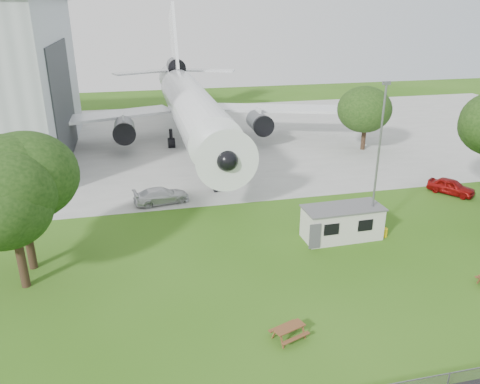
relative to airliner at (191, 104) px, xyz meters
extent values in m
plane|color=#477521|center=(2.00, -35.86, -5.27)|extent=(160.00, 160.00, 0.00)
cube|color=#B7B7B2|center=(2.00, 2.14, -5.25)|extent=(120.00, 46.00, 0.03)
cube|color=#2D3033|center=(-14.93, -2.86, 1.48)|extent=(0.16, 16.00, 12.96)
cylinder|color=white|center=(0.00, -1.86, -0.17)|extent=(5.40, 34.00, 5.40)
cone|color=white|center=(0.00, -20.86, -0.17)|extent=(5.40, 5.50, 5.40)
cone|color=white|center=(0.00, 19.14, 0.63)|extent=(4.86, 9.00, 4.86)
cube|color=white|center=(-12.50, 1.34, -1.37)|extent=(21.36, 10.77, 0.36)
cube|color=white|center=(12.50, 1.34, -1.37)|extent=(21.36, 10.77, 0.36)
cube|color=white|center=(0.00, 19.14, 6.33)|extent=(0.46, 9.96, 12.17)
cylinder|color=#515459|center=(-8.50, -2.36, -2.27)|extent=(2.50, 4.20, 2.50)
cylinder|color=#515459|center=(8.50, -2.36, -2.27)|extent=(2.50, 4.20, 2.50)
cylinder|color=#515459|center=(0.00, 18.14, 2.63)|extent=(2.60, 4.50, 2.60)
cylinder|color=black|center=(0.00, -17.36, -4.07)|extent=(0.36, 0.36, 2.40)
cylinder|color=black|center=(-2.80, -0.86, -4.07)|extent=(0.44, 0.44, 2.40)
cylinder|color=black|center=(2.80, -0.86, -4.07)|extent=(0.44, 0.44, 2.40)
cube|color=beige|center=(7.92, -29.32, -4.02)|extent=(6.07, 2.67, 2.50)
cube|color=#59595B|center=(7.92, -29.32, -2.71)|extent=(6.27, 2.88, 0.12)
cylinder|color=gold|center=(11.32, -29.92, -4.92)|extent=(0.50, 0.50, 0.70)
cylinder|color=slate|center=(10.20, -29.66, 0.73)|extent=(0.16, 0.16, 12.00)
cylinder|color=#382619|center=(-14.93, -28.74, -3.35)|extent=(0.56, 0.56, 3.83)
sphere|color=#34561C|center=(-14.93, -28.74, 1.33)|extent=(7.61, 7.61, 7.61)
cylinder|color=#382619|center=(-14.99, -31.12, -3.56)|extent=(0.56, 0.56, 3.43)
sphere|color=#34561C|center=(-14.99, -31.12, 0.63)|extent=(7.46, 7.46, 7.46)
cylinder|color=#382619|center=(20.80, -7.35, -3.67)|extent=(0.56, 0.56, 3.20)
sphere|color=#34561C|center=(20.80, -7.35, 0.25)|extent=(6.64, 6.64, 6.64)
imported|color=maroon|center=(22.15, -23.13, -4.53)|extent=(3.96, 4.53, 1.48)
imported|color=silver|center=(-5.37, -19.16, -4.54)|extent=(5.32, 2.88, 1.46)
camera|label=1|loc=(-7.22, -59.65, 11.76)|focal=35.00mm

